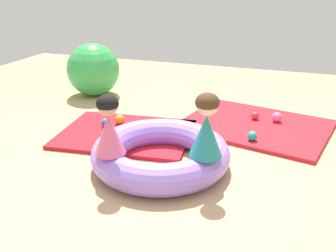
# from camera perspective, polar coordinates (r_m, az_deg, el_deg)

# --- Properties ---
(ground_plane) EXTENTS (8.00, 8.00, 0.00)m
(ground_plane) POSITION_cam_1_polar(r_m,az_deg,el_deg) (3.35, -2.69, -6.13)
(ground_plane) COLOR tan
(gym_mat_far_left) EXTENTS (1.73, 1.47, 0.04)m
(gym_mat_far_left) POSITION_cam_1_polar(r_m,az_deg,el_deg) (4.29, 12.96, 0.07)
(gym_mat_far_left) COLOR red
(gym_mat_far_left) RESTS_ON ground
(gym_mat_far_right) EXTENTS (1.44, 1.15, 0.04)m
(gym_mat_far_right) POSITION_cam_1_polar(r_m,az_deg,el_deg) (3.99, -6.32, -1.18)
(gym_mat_far_right) COLOR #B21923
(gym_mat_far_right) RESTS_ON ground
(inflatable_cushion) EXTENTS (1.20, 1.20, 0.26)m
(inflatable_cushion) POSITION_cam_1_polar(r_m,az_deg,el_deg) (3.30, -1.13, -4.07)
(inflatable_cushion) COLOR #9975EA
(inflatable_cushion) RESTS_ON ground
(child_in_pink) EXTENTS (0.34, 0.34, 0.48)m
(child_in_pink) POSITION_cam_1_polar(r_m,az_deg,el_deg) (2.94, -8.89, 0.09)
(child_in_pink) COLOR #E5608E
(child_in_pink) RESTS_ON inflatable_cushion
(child_in_teal) EXTENTS (0.29, 0.29, 0.51)m
(child_in_teal) POSITION_cam_1_polar(r_m,az_deg,el_deg) (2.88, 5.79, -0.01)
(child_in_teal) COLOR teal
(child_in_teal) RESTS_ON inflatable_cushion
(play_ball_blue) EXTENTS (0.09, 0.09, 0.09)m
(play_ball_blue) POSITION_cam_1_polar(r_m,az_deg,el_deg) (4.14, -9.38, 0.51)
(play_ball_blue) COLOR blue
(play_ball_blue) RESTS_ON gym_mat_far_right
(play_ball_teal) EXTENTS (0.09, 0.09, 0.09)m
(play_ball_teal) POSITION_cam_1_polar(r_m,az_deg,el_deg) (3.83, 12.55, -1.47)
(play_ball_teal) COLOR teal
(play_ball_teal) RESTS_ON gym_mat_far_left
(play_ball_orange) EXTENTS (0.11, 0.11, 0.11)m
(play_ball_orange) POSITION_cam_1_polar(r_m,az_deg,el_deg) (4.18, -7.26, 1.00)
(play_ball_orange) COLOR orange
(play_ball_orange) RESTS_ON gym_mat_far_right
(play_ball_red) EXTENTS (0.09, 0.09, 0.09)m
(play_ball_red) POSITION_cam_1_polar(r_m,az_deg,el_deg) (4.39, 12.93, 1.52)
(play_ball_red) COLOR red
(play_ball_red) RESTS_ON gym_mat_far_left
(play_ball_yellow) EXTENTS (0.07, 0.07, 0.07)m
(play_ball_yellow) POSITION_cam_1_polar(r_m,az_deg,el_deg) (4.10, 0.61, 0.46)
(play_ball_yellow) COLOR yellow
(play_ball_yellow) RESTS_ON gym_mat_far_right
(play_ball_pink) EXTENTS (0.11, 0.11, 0.11)m
(play_ball_pink) POSITION_cam_1_polar(r_m,az_deg,el_deg) (4.38, 16.03, 1.28)
(play_ball_pink) COLOR pink
(play_ball_pink) RESTS_ON gym_mat_far_left
(exercise_ball_large) EXTENTS (0.71, 0.71, 0.71)m
(exercise_ball_large) POSITION_cam_1_polar(r_m,az_deg,el_deg) (5.32, -11.15, 8.29)
(exercise_ball_large) COLOR green
(exercise_ball_large) RESTS_ON ground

